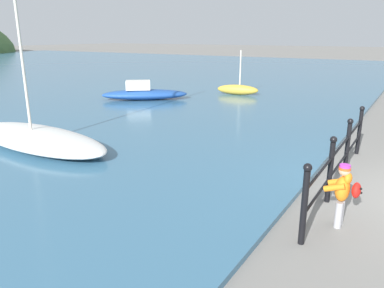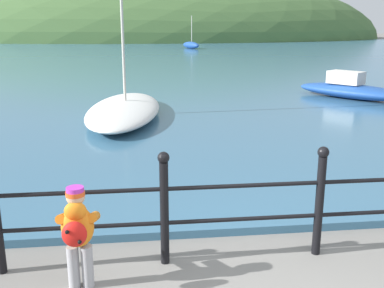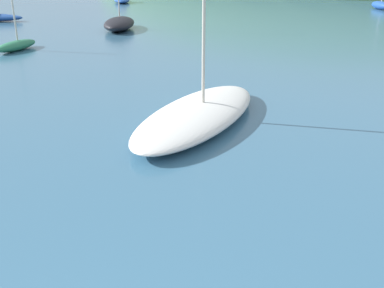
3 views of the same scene
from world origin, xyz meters
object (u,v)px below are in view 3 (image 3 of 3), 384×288
Objects in this scene: boat_green_fishing at (380,5)px; boat_mid_harbor at (16,45)px; boat_white_sailboat at (119,23)px; boat_blue_hull at (199,113)px.

boat_mid_harbor is at bearing -121.14° from boat_green_fishing.
boat_white_sailboat is 15.98m from boat_blue_hull.
boat_green_fishing is at bearing 58.86° from boat_mid_harbor.
boat_white_sailboat is at bearing 81.82° from boat_mid_harbor.
boat_blue_hull reaches higher than boat_mid_harbor.
boat_blue_hull is (-5.33, -31.19, -0.11)m from boat_green_fishing.
boat_green_fishing is 31.65m from boat_blue_hull.
boat_blue_hull is at bearing -33.03° from boat_mid_harbor.
boat_white_sailboat reaches higher than boat_mid_harbor.
boat_blue_hull reaches higher than boat_white_sailboat.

